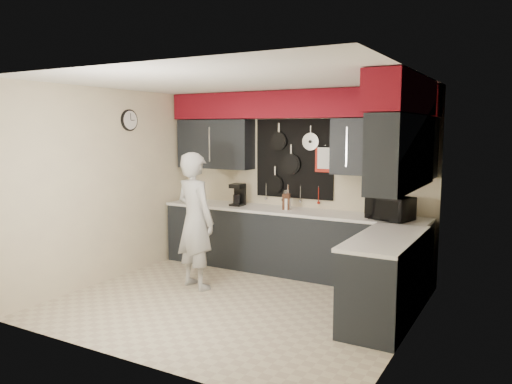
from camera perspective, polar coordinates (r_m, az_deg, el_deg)
The scene contains 10 objects.
ground at distance 6.10m, azimuth -2.39°, elevation -12.50°, with size 4.00×4.00×0.00m, color #C3B898.
back_wall_assembly at distance 7.15m, azimuth 4.39°, elevation 6.81°, with size 4.00×0.36×2.60m.
right_wall_assembly at distance 5.28m, azimuth 16.54°, elevation 5.66°, with size 0.36×3.50×2.60m.
left_wall_assembly at distance 7.05m, azimuth -16.30°, elevation 1.03°, with size 0.05×3.50×2.60m.
base_cabinets at distance 6.72m, azimuth 6.30°, elevation -6.61°, with size 3.95×2.20×0.92m.
microwave at distance 6.51m, azimuth 15.06°, elevation -1.78°, with size 0.54×0.36×0.30m, color black.
knife_block at distance 7.09m, azimuth 3.50°, elevation -1.12°, with size 0.10×0.10×0.22m, color #391E12.
utensil_crock at distance 7.10m, azimuth 3.53°, elevation -1.36°, with size 0.13×0.13×0.16m, color white.
coffee_maker at distance 7.46m, azimuth -2.04°, elevation -0.24°, with size 0.20×0.24×0.33m.
person at distance 6.49m, azimuth -6.96°, elevation -3.27°, with size 0.65×0.42×1.77m, color #A3A3A1.
Camera 1 is at (3.03, -4.88, 2.06)m, focal length 35.00 mm.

